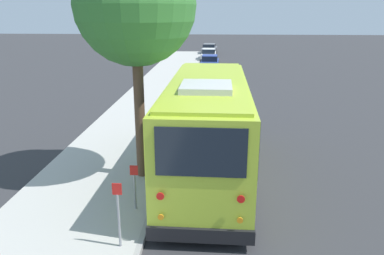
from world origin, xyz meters
The scene contains 11 objects.
ground_plane centered at (0.00, 0.00, 0.00)m, with size 160.00×160.00×0.00m, color #333335.
sidewalk_slab centered at (0.00, 3.98, 0.07)m, with size 80.00×4.16×0.15m, color #B2AFA8.
curb_strip centered at (0.00, 1.83, 0.07)m, with size 80.00×0.14×0.15m, color #9D9A94.
shuttle_bus centered at (0.70, 0.33, 1.86)m, with size 8.82×2.76×3.48m.
parked_sedan_silver centered at (11.99, 0.73, 0.61)m, with size 4.26×1.82×1.30m.
parked_sedan_navy centered at (18.98, 0.72, 0.61)m, with size 4.31×1.93×1.31m.
parked_sedan_blue centered at (25.37, 0.62, 0.61)m, with size 4.18×1.83×1.32m.
parked_sedan_white centered at (32.07, 0.84, 0.61)m, with size 4.31×1.76×1.31m.
parked_sedan_gray centered at (38.59, 0.88, 0.60)m, with size 4.56×2.08×1.30m.
sign_post_near centered at (-3.73, 2.27, 0.99)m, with size 0.06×0.22×1.62m.
sign_post_far centered at (-1.99, 2.27, 0.82)m, with size 0.06×0.22×1.30m.
Camera 1 is at (-11.19, 0.13, 5.45)m, focal length 35.00 mm.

